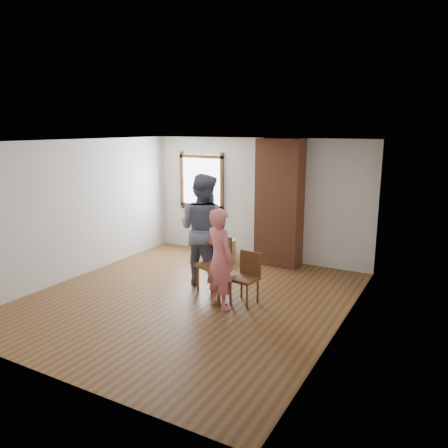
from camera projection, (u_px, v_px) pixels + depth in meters
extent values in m
plane|color=brown|center=(189.00, 298.00, 7.34)|extent=(5.50, 5.50, 0.00)
cube|color=silver|center=(258.00, 199.00, 9.41)|extent=(5.00, 0.04, 2.60)
cube|color=silver|center=(77.00, 209.00, 8.23)|extent=(0.04, 5.50, 2.60)
cube|color=silver|center=(342.00, 242.00, 5.89)|extent=(0.04, 5.50, 2.60)
cube|color=white|center=(186.00, 141.00, 6.78)|extent=(5.00, 5.50, 0.04)
cube|color=brown|center=(201.00, 181.00, 9.97)|extent=(1.14, 0.06, 1.34)
cube|color=white|center=(202.00, 181.00, 9.99)|extent=(1.00, 0.02, 1.20)
cube|color=#975435|center=(279.00, 203.00, 8.92)|extent=(0.90, 0.50, 2.60)
cylinder|color=beige|center=(227.00, 251.00, 9.29)|extent=(0.45, 0.45, 0.48)
cylinder|color=black|center=(204.00, 250.00, 9.92)|extent=(0.21, 0.21, 0.16)
cube|color=brown|center=(213.00, 265.00, 7.48)|extent=(0.59, 0.59, 0.06)
cylinder|color=brown|center=(198.00, 279.00, 7.54)|extent=(0.04, 0.04, 0.50)
cylinder|color=brown|center=(212.00, 285.00, 7.27)|extent=(0.04, 0.04, 0.50)
cylinder|color=brown|center=(214.00, 274.00, 7.79)|extent=(0.04, 0.04, 0.50)
cylinder|color=brown|center=(228.00, 279.00, 7.52)|extent=(0.04, 0.04, 0.50)
cube|color=brown|center=(222.00, 249.00, 7.56)|extent=(0.45, 0.19, 0.50)
cube|color=brown|center=(244.00, 279.00, 7.03)|extent=(0.44, 0.44, 0.05)
cylinder|color=brown|center=(231.00, 292.00, 7.05)|extent=(0.04, 0.04, 0.42)
cylinder|color=brown|center=(247.00, 296.00, 6.86)|extent=(0.04, 0.04, 0.42)
cylinder|color=brown|center=(242.00, 286.00, 7.30)|extent=(0.04, 0.04, 0.42)
cylinder|color=brown|center=(258.00, 290.00, 7.11)|extent=(0.04, 0.04, 0.42)
cube|color=brown|center=(250.00, 264.00, 7.13)|extent=(0.40, 0.09, 0.42)
cylinder|color=brown|center=(219.00, 270.00, 6.97)|extent=(0.40, 0.40, 0.04)
cylinder|color=brown|center=(219.00, 287.00, 7.04)|extent=(0.06, 0.06, 0.54)
cylinder|color=brown|center=(219.00, 303.00, 7.10)|extent=(0.28, 0.28, 0.03)
cylinder|color=white|center=(219.00, 269.00, 6.97)|extent=(0.18, 0.18, 0.01)
cube|color=silver|center=(219.00, 267.00, 6.96)|extent=(0.08, 0.07, 0.06)
imported|color=black|center=(203.00, 230.00, 7.86)|extent=(1.02, 0.81, 2.02)
imported|color=#E97475|center=(220.00, 259.00, 6.80)|extent=(0.69, 0.59, 1.61)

